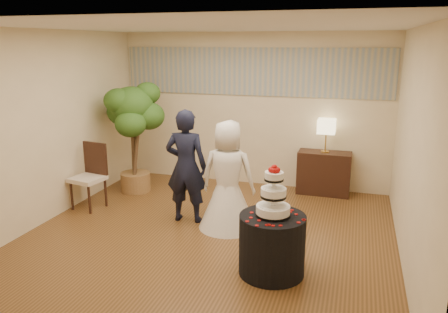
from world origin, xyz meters
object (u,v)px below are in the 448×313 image
(wedding_cake, at_px, (274,191))
(console, at_px, (324,173))
(cake_table, at_px, (272,245))
(bride, at_px, (228,175))
(table_lamp, at_px, (326,136))
(side_chair, at_px, (87,177))
(groom, at_px, (186,166))
(ficus_tree, at_px, (133,137))

(wedding_cake, relative_size, console, 0.66)
(cake_table, height_order, wedding_cake, wedding_cake)
(bride, height_order, table_lamp, bride)
(console, relative_size, side_chair, 0.87)
(side_chair, bearing_deg, cake_table, -10.17)
(bride, relative_size, cake_table, 2.07)
(bride, xyz_separation_m, console, (1.20, 1.90, -0.41))
(groom, height_order, side_chair, groom)
(bride, relative_size, console, 1.73)
(wedding_cake, relative_size, ficus_tree, 0.30)
(groom, relative_size, side_chair, 1.61)
(wedding_cake, distance_m, console, 3.09)
(console, bearing_deg, ficus_tree, -164.55)
(groom, bearing_deg, bride, 169.69)
(cake_table, xyz_separation_m, ficus_tree, (-2.91, 2.15, 0.64))
(side_chair, bearing_deg, wedding_cake, -10.17)
(groom, bearing_deg, wedding_cake, 137.25)
(groom, xyz_separation_m, table_lamp, (1.86, 1.84, 0.20))
(groom, xyz_separation_m, cake_table, (1.52, -1.17, -0.49))
(groom, relative_size, wedding_cake, 2.82)
(cake_table, bearing_deg, groom, 142.40)
(ficus_tree, bearing_deg, groom, -35.25)
(wedding_cake, bearing_deg, cake_table, 0.00)
(groom, xyz_separation_m, console, (1.86, 1.84, -0.47))
(groom, distance_m, table_lamp, 2.62)
(console, bearing_deg, table_lamp, 0.00)
(wedding_cake, bearing_deg, ficus_tree, 143.51)
(groom, height_order, cake_table, groom)
(table_lamp, bearing_deg, cake_table, -96.46)
(bride, distance_m, cake_table, 1.47)
(bride, distance_m, console, 2.29)
(console, xyz_separation_m, ficus_tree, (-3.25, -0.86, 0.61))
(bride, height_order, console, bride)
(groom, xyz_separation_m, bride, (0.66, -0.06, -0.06))
(console, height_order, ficus_tree, ficus_tree)
(groom, distance_m, ficus_tree, 1.71)
(table_lamp, bearing_deg, wedding_cake, -96.46)
(ficus_tree, xyz_separation_m, side_chair, (-0.31, -0.98, -0.47))
(groom, bearing_deg, table_lamp, -140.43)
(cake_table, relative_size, wedding_cake, 1.27)
(wedding_cake, bearing_deg, table_lamp, 83.54)
(console, xyz_separation_m, side_chair, (-3.57, -1.84, 0.15))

